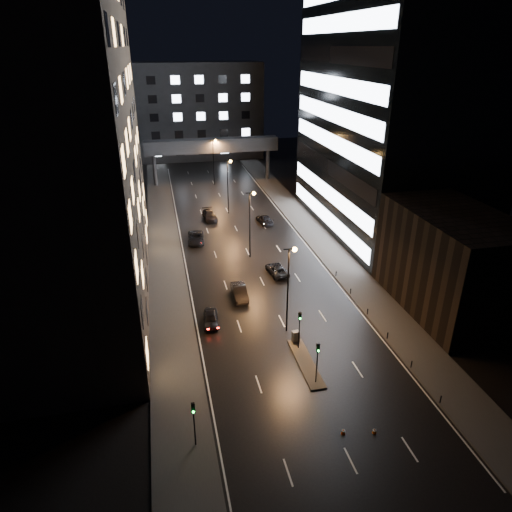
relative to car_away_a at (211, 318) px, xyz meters
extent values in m
plane|color=black|center=(8.08, 28.80, -0.71)|extent=(160.00, 160.00, 0.00)
cube|color=#383533|center=(-4.42, 23.80, -0.63)|extent=(5.00, 110.00, 0.15)
cube|color=#383533|center=(20.58, 23.80, -0.63)|extent=(5.00, 110.00, 0.15)
cube|color=#2D2319|center=(-14.42, 12.80, 19.29)|extent=(15.00, 48.00, 40.00)
cube|color=black|center=(28.08, -2.20, 5.29)|extent=(10.00, 18.00, 12.00)
cube|color=black|center=(33.08, 24.80, 21.79)|extent=(20.00, 36.00, 45.00)
cube|color=#333335|center=(8.08, 86.80, 11.79)|extent=(34.00, 14.00, 25.00)
cube|color=#333335|center=(8.08, 58.80, 7.79)|extent=(30.00, 3.00, 3.00)
cylinder|color=#333335|center=(-4.92, 58.80, 2.79)|extent=(0.80, 0.80, 7.00)
cylinder|color=#333335|center=(21.08, 58.80, 2.79)|extent=(0.80, 0.80, 7.00)
cube|color=#383533|center=(8.38, -9.20, -0.63)|extent=(1.60, 8.00, 0.15)
cylinder|color=black|center=(8.38, -6.70, 1.19)|extent=(0.12, 0.12, 3.50)
cube|color=black|center=(8.38, -6.70, 3.39)|extent=(0.28, 0.22, 0.90)
sphere|color=#0CFF33|center=(8.38, -6.84, 3.11)|extent=(0.18, 0.18, 0.18)
cylinder|color=black|center=(8.38, -12.20, 1.19)|extent=(0.12, 0.12, 3.50)
cube|color=black|center=(8.38, -12.20, 3.39)|extent=(0.28, 0.22, 0.90)
sphere|color=#0CFF33|center=(8.38, -12.34, 3.11)|extent=(0.18, 0.18, 0.18)
cylinder|color=black|center=(-3.42, -17.20, 1.04)|extent=(0.12, 0.12, 3.50)
cube|color=black|center=(-3.42, -17.20, 3.24)|extent=(0.28, 0.22, 0.90)
sphere|color=#0CFF33|center=(-3.42, -17.34, 2.96)|extent=(0.18, 0.18, 0.18)
cylinder|color=black|center=(18.28, -17.20, -0.26)|extent=(0.12, 0.12, 0.90)
cylinder|color=black|center=(18.28, -12.20, -0.26)|extent=(0.12, 0.12, 0.90)
cylinder|color=black|center=(18.28, -7.20, -0.26)|extent=(0.12, 0.12, 0.90)
cylinder|color=black|center=(18.28, -2.20, -0.26)|extent=(0.12, 0.12, 0.90)
cylinder|color=black|center=(18.28, 2.80, -0.26)|extent=(0.12, 0.12, 0.90)
cylinder|color=black|center=(18.28, 7.80, -0.26)|extent=(0.12, 0.12, 0.90)
cylinder|color=black|center=(8.08, -3.20, 4.29)|extent=(0.18, 0.18, 10.00)
cylinder|color=black|center=(8.08, -3.20, 9.29)|extent=(1.20, 0.12, 0.12)
sphere|color=#FF9E38|center=(8.68, -3.20, 9.19)|extent=(0.50, 0.50, 0.50)
cylinder|color=black|center=(8.08, 16.80, 4.29)|extent=(0.18, 0.18, 10.00)
cylinder|color=black|center=(8.08, 16.80, 9.29)|extent=(1.20, 0.12, 0.12)
sphere|color=#FF9E38|center=(8.68, 16.80, 9.19)|extent=(0.50, 0.50, 0.50)
cylinder|color=black|center=(8.08, 36.80, 4.29)|extent=(0.18, 0.18, 10.00)
cylinder|color=black|center=(8.08, 36.80, 9.29)|extent=(1.20, 0.12, 0.12)
sphere|color=#FF9E38|center=(8.68, 36.80, 9.19)|extent=(0.50, 0.50, 0.50)
cylinder|color=black|center=(8.08, 56.80, 4.29)|extent=(0.18, 0.18, 10.00)
cylinder|color=black|center=(8.08, 56.80, 9.29)|extent=(1.20, 0.12, 0.12)
sphere|color=#FF9E38|center=(8.68, 56.80, 9.19)|extent=(0.50, 0.50, 0.50)
imported|color=black|center=(0.00, 0.00, 0.00)|extent=(2.12, 4.32, 1.42)
imported|color=black|center=(4.32, 5.14, 0.08)|extent=(1.72, 4.78, 1.57)
imported|color=black|center=(0.69, 24.17, 0.04)|extent=(2.91, 5.57, 1.50)
imported|color=black|center=(4.21, 34.28, 0.07)|extent=(2.50, 5.50, 1.56)
imported|color=black|center=(10.60, 10.49, -0.05)|extent=(2.79, 5.01, 1.33)
imported|color=black|center=(13.54, 30.21, 0.02)|extent=(2.53, 5.17, 1.45)
cube|color=#4D4D50|center=(8.43, -5.50, 0.05)|extent=(0.82, 0.64, 1.22)
cone|color=#FF550D|center=(8.55, -18.56, -0.45)|extent=(0.38, 0.38, 0.51)
cone|color=#FF610D|center=(11.08, -19.04, -0.48)|extent=(0.42, 0.42, 0.46)
camera|label=1|loc=(-4.46, -44.20, 28.37)|focal=32.00mm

